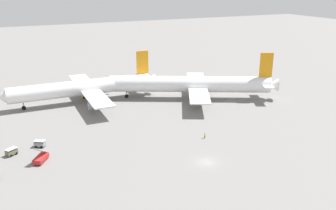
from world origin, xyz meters
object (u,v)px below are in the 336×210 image
Objects in this scene: gse_stair_truck_yellow at (41,157)px; gse_baggage_cart_trailing at (11,152)px; airliner_being_pushed at (191,84)px; ground_crew_marshaller_foreground at (205,135)px; pushback_tug at (91,94)px; airliner_at_gate_left at (84,88)px; gse_baggage_cart_near_cluster at (40,144)px.

gse_baggage_cart_trailing is at bearing 132.79° from gse_stair_truck_yellow.
airliner_being_pushed is 63.36m from gse_baggage_cart_trailing.
gse_baggage_cart_trailing is at bearing 166.68° from ground_crew_marshaller_foreground.
pushback_tug is 51.22m from ground_crew_marshaller_foreground.
ground_crew_marshaller_foreground is at bearing -13.32° from gse_baggage_cart_trailing.
airliner_at_gate_left is 16.82× the size of gse_baggage_cart_near_cluster.
ground_crew_marshaller_foreground is (39.93, -12.92, -0.02)m from gse_baggage_cart_near_cluster.
gse_stair_truck_yellow is 8.30m from gse_baggage_cart_near_cluster.
airliner_at_gate_left is 43.65m from gse_stair_truck_yellow.
pushback_tug is (3.15, 4.00, -3.76)m from airliner_at_gate_left.
airliner_at_gate_left is at bearing 64.09° from gse_stair_truck_yellow.
ground_crew_marshaller_foreground is at bearing -112.41° from airliner_being_pushed.
airliner_at_gate_left is 36.80m from airliner_being_pushed.
airliner_at_gate_left is 5.93× the size of pushback_tug.
gse_baggage_cart_near_cluster is at bearing -160.40° from airliner_being_pushed.
gse_stair_truck_yellow is 40.95m from ground_crew_marshaller_foreground.
gse_baggage_cart_trailing is (-24.89, -32.72, -4.16)m from airliner_at_gate_left.
gse_baggage_cart_trailing is at bearing -160.81° from airliner_being_pushed.
pushback_tug is at bearing 52.62° from gse_baggage_cart_trailing.
airliner_at_gate_left is 0.93× the size of airliner_being_pushed.
gse_baggage_cart_near_cluster is at bearing 84.80° from gse_stair_truck_yellow.
airliner_being_pushed reaches higher than gse_baggage_cart_trailing.
gse_baggage_cart_near_cluster is (-18.24, -30.83, -4.16)m from airliner_at_gate_left.
gse_baggage_cart_trailing is at bearing -164.13° from gse_baggage_cart_near_cluster.
airliner_being_pushed reaches higher than gse_stair_truck_yellow.
gse_stair_truck_yellow is at bearing 173.47° from ground_crew_marshaller_foreground.
airliner_being_pushed is 34.67m from ground_crew_marshaller_foreground.
gse_baggage_cart_trailing is at bearing -127.26° from airliner_at_gate_left.
gse_baggage_cart_trailing is (-59.71, -20.78, -4.26)m from airliner_being_pushed.
gse_baggage_cart_trailing is 1.00× the size of gse_baggage_cart_near_cluster.
pushback_tug reaches higher than gse_baggage_cart_trailing.
ground_crew_marshaller_foreground is at bearing -6.53° from gse_stair_truck_yellow.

